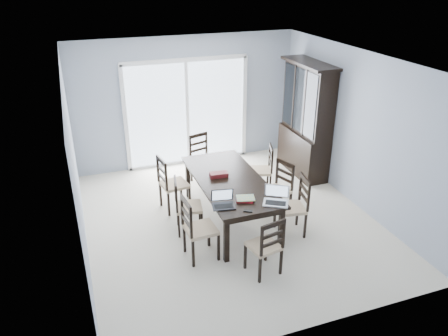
{
  "coord_description": "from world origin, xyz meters",
  "views": [
    {
      "loc": [
        -2.15,
        -5.72,
        3.82
      ],
      "look_at": [
        -0.1,
        0.0,
        0.96
      ],
      "focal_mm": 35.0,
      "sensor_mm": 36.0,
      "label": 1
    }
  ],
  "objects_px": {
    "chair_end_far": "(202,153)",
    "chair_left_far": "(169,178)",
    "chair_left_near": "(194,222)",
    "game_box": "(219,175)",
    "cell_phone": "(248,211)",
    "hot_tub": "(148,131)",
    "chair_left_mid": "(183,200)",
    "chair_end_near": "(268,241)",
    "dining_table": "(230,184)",
    "china_hutch": "(306,121)",
    "laptop_dark": "(224,203)",
    "chair_right_near": "(297,200)",
    "laptop_silver": "(276,200)",
    "chair_right_mid": "(280,183)",
    "chair_right_far": "(265,164)"
  },
  "relations": [
    {
      "from": "chair_end_far",
      "to": "chair_left_far",
      "type": "bearing_deg",
      "value": 29.56
    },
    {
      "from": "chair_left_near",
      "to": "chair_left_far",
      "type": "bearing_deg",
      "value": 177.43
    },
    {
      "from": "chair_left_far",
      "to": "game_box",
      "type": "relative_size",
      "value": 3.91
    },
    {
      "from": "cell_phone",
      "to": "hot_tub",
      "type": "bearing_deg",
      "value": 125.93
    },
    {
      "from": "chair_left_mid",
      "to": "game_box",
      "type": "distance_m",
      "value": 0.71
    },
    {
      "from": "chair_end_near",
      "to": "dining_table",
      "type": "bearing_deg",
      "value": 78.17
    },
    {
      "from": "china_hutch",
      "to": "game_box",
      "type": "distance_m",
      "value": 2.44
    },
    {
      "from": "laptop_dark",
      "to": "china_hutch",
      "type": "bearing_deg",
      "value": 50.57
    },
    {
      "from": "chair_left_near",
      "to": "chair_left_far",
      "type": "relative_size",
      "value": 0.99
    },
    {
      "from": "chair_end_near",
      "to": "chair_left_near",
      "type": "bearing_deg",
      "value": 127.84
    },
    {
      "from": "chair_right_near",
      "to": "chair_end_near",
      "type": "height_order",
      "value": "chair_right_near"
    },
    {
      "from": "chair_end_near",
      "to": "chair_end_far",
      "type": "relative_size",
      "value": 0.94
    },
    {
      "from": "chair_left_mid",
      "to": "laptop_silver",
      "type": "distance_m",
      "value": 1.45
    },
    {
      "from": "chair_right_mid",
      "to": "chair_end_near",
      "type": "distance_m",
      "value": 1.68
    },
    {
      "from": "chair_right_far",
      "to": "hot_tub",
      "type": "bearing_deg",
      "value": 48.83
    },
    {
      "from": "china_hutch",
      "to": "chair_end_near",
      "type": "xyz_separation_m",
      "value": [
        -2.04,
        -2.71,
        -0.53
      ]
    },
    {
      "from": "cell_phone",
      "to": "hot_tub",
      "type": "relative_size",
      "value": 0.07
    },
    {
      "from": "laptop_dark",
      "to": "chair_left_near",
      "type": "bearing_deg",
      "value": -169.24
    },
    {
      "from": "chair_end_far",
      "to": "laptop_dark",
      "type": "bearing_deg",
      "value": 63.93
    },
    {
      "from": "chair_left_far",
      "to": "cell_phone",
      "type": "distance_m",
      "value": 1.83
    },
    {
      "from": "dining_table",
      "to": "chair_right_mid",
      "type": "bearing_deg",
      "value": -2.27
    },
    {
      "from": "laptop_dark",
      "to": "hot_tub",
      "type": "relative_size",
      "value": 0.2
    },
    {
      "from": "chair_left_mid",
      "to": "chair_right_mid",
      "type": "relative_size",
      "value": 0.99
    },
    {
      "from": "chair_right_far",
      "to": "chair_right_mid",
      "type": "bearing_deg",
      "value": -168.43
    },
    {
      "from": "chair_right_mid",
      "to": "chair_end_far",
      "type": "distance_m",
      "value": 1.8
    },
    {
      "from": "chair_left_near",
      "to": "dining_table",
      "type": "bearing_deg",
      "value": 130.1
    },
    {
      "from": "chair_left_mid",
      "to": "chair_right_far",
      "type": "relative_size",
      "value": 1.01
    },
    {
      "from": "chair_right_far",
      "to": "laptop_silver",
      "type": "distance_m",
      "value": 1.8
    },
    {
      "from": "chair_left_mid",
      "to": "laptop_silver",
      "type": "xyz_separation_m",
      "value": [
        1.12,
        -0.89,
        0.26
      ]
    },
    {
      "from": "chair_left_mid",
      "to": "chair_left_far",
      "type": "height_order",
      "value": "chair_left_far"
    },
    {
      "from": "chair_right_near",
      "to": "chair_right_far",
      "type": "height_order",
      "value": "chair_right_near"
    },
    {
      "from": "chair_left_far",
      "to": "hot_tub",
      "type": "relative_size",
      "value": 0.65
    },
    {
      "from": "chair_left_far",
      "to": "china_hutch",
      "type": "bearing_deg",
      "value": 93.17
    },
    {
      "from": "chair_right_far",
      "to": "chair_end_near",
      "type": "distance_m",
      "value": 2.4
    },
    {
      "from": "chair_left_mid",
      "to": "chair_end_far",
      "type": "distance_m",
      "value": 1.78
    },
    {
      "from": "dining_table",
      "to": "chair_left_mid",
      "type": "height_order",
      "value": "chair_left_mid"
    },
    {
      "from": "chair_right_near",
      "to": "chair_end_far",
      "type": "relative_size",
      "value": 1.01
    },
    {
      "from": "chair_end_far",
      "to": "laptop_silver",
      "type": "bearing_deg",
      "value": 81.07
    },
    {
      "from": "hot_tub",
      "to": "chair_end_far",
      "type": "bearing_deg",
      "value": -70.09
    },
    {
      "from": "chair_right_mid",
      "to": "chair_end_near",
      "type": "xyz_separation_m",
      "value": [
        -0.88,
        -1.43,
        -0.01
      ]
    },
    {
      "from": "china_hutch",
      "to": "chair_right_near",
      "type": "xyz_separation_m",
      "value": [
        -1.18,
        -1.91,
        -0.5
      ]
    },
    {
      "from": "chair_left_mid",
      "to": "laptop_silver",
      "type": "relative_size",
      "value": 2.43
    },
    {
      "from": "chair_left_mid",
      "to": "laptop_dark",
      "type": "distance_m",
      "value": 0.86
    },
    {
      "from": "chair_left_near",
      "to": "chair_right_far",
      "type": "xyz_separation_m",
      "value": [
        1.76,
        1.51,
        -0.04
      ]
    },
    {
      "from": "chair_right_near",
      "to": "laptop_dark",
      "type": "xyz_separation_m",
      "value": [
        -1.22,
        -0.11,
        0.23
      ]
    },
    {
      "from": "chair_end_near",
      "to": "laptop_silver",
      "type": "height_order",
      "value": "chair_end_near"
    },
    {
      "from": "dining_table",
      "to": "chair_right_far",
      "type": "relative_size",
      "value": 2.14
    },
    {
      "from": "laptop_dark",
      "to": "chair_left_mid",
      "type": "bearing_deg",
      "value": 129.51
    },
    {
      "from": "chair_left_far",
      "to": "laptop_dark",
      "type": "bearing_deg",
      "value": 9.22
    },
    {
      "from": "chair_right_near",
      "to": "chair_left_mid",
      "type": "bearing_deg",
      "value": 78.6
    }
  ]
}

